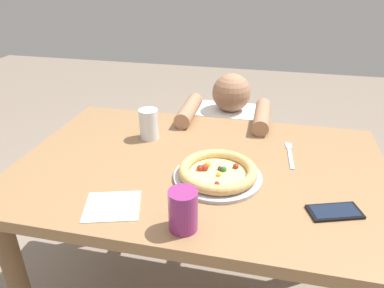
% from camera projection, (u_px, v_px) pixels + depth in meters
% --- Properties ---
extents(dining_table, '(1.30, 0.86, 0.75)m').
position_uv_depth(dining_table, '(200.00, 189.00, 1.33)').
color(dining_table, '#936D47').
rests_on(dining_table, ground).
extents(pizza_near, '(0.29, 0.29, 0.05)m').
position_uv_depth(pizza_near, '(218.00, 173.00, 1.19)').
color(pizza_near, '#B7B7BC').
rests_on(pizza_near, dining_table).
extents(drink_cup_colored, '(0.08, 0.08, 0.12)m').
position_uv_depth(drink_cup_colored, '(183.00, 210.00, 0.95)').
color(drink_cup_colored, '#8C2D72').
rests_on(drink_cup_colored, dining_table).
extents(water_cup_clear, '(0.08, 0.08, 0.12)m').
position_uv_depth(water_cup_clear, '(149.00, 124.00, 1.44)').
color(water_cup_clear, silver).
rests_on(water_cup_clear, dining_table).
extents(paper_napkin, '(0.19, 0.18, 0.00)m').
position_uv_depth(paper_napkin, '(112.00, 206.00, 1.06)').
color(paper_napkin, white).
rests_on(paper_napkin, dining_table).
extents(fork, '(0.03, 0.20, 0.00)m').
position_uv_depth(fork, '(290.00, 154.00, 1.35)').
color(fork, silver).
rests_on(fork, dining_table).
extents(cell_phone, '(0.17, 0.12, 0.01)m').
position_uv_depth(cell_phone, '(335.00, 212.00, 1.03)').
color(cell_phone, black).
rests_on(cell_phone, dining_table).
extents(diner_seated, '(0.40, 0.52, 0.90)m').
position_uv_depth(diner_seated, '(228.00, 161.00, 1.98)').
color(diner_seated, '#333847').
rests_on(diner_seated, ground).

